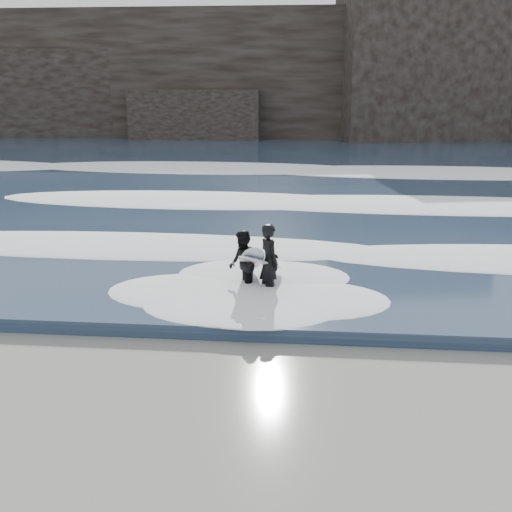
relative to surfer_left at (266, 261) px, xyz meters
name	(u,v)px	position (x,y,z in m)	size (l,w,h in m)	color
ground	(207,423)	(-0.41, -5.60, -0.89)	(120.00, 120.00, 0.00)	#765C52
sea	(292,162)	(-0.41, 23.40, -0.74)	(90.00, 52.00, 0.30)	#24354D
headland	(302,76)	(-0.41, 40.40, 4.11)	(70.00, 9.00, 10.00)	black
foam_near	(261,244)	(-0.41, 3.40, -0.49)	(60.00, 3.20, 0.20)	white
foam_mid	(277,198)	(-0.41, 10.40, -0.47)	(60.00, 4.00, 0.24)	white
foam_far	(289,166)	(-0.41, 19.40, -0.44)	(60.00, 4.80, 0.30)	white
surfer_left	(266,261)	(0.00, 0.00, 0.00)	(1.16, 1.89, 1.76)	black
surfer_right	(245,264)	(-0.48, 0.06, -0.10)	(1.45, 1.92, 1.57)	black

